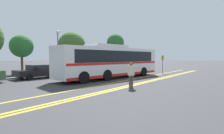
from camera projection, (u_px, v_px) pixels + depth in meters
name	position (u px, v px, depth m)	size (l,w,h in m)	color
ground_plane	(118.00, 77.00, 19.09)	(220.00, 220.00, 0.00)	#38383A
lane_strip_0	(130.00, 80.00, 16.52)	(0.20, 32.14, 0.01)	gold
lane_strip_1	(147.00, 81.00, 15.44)	(0.20, 32.14, 0.01)	gold
lane_strip_2	(150.00, 82.00, 15.22)	(0.20, 32.14, 0.01)	gold
curb_strip	(69.00, 73.00, 22.26)	(40.14, 0.36, 0.15)	#99999E
transit_bus	(112.00, 61.00, 17.79)	(12.64, 3.98, 3.36)	silver
parked_car_1	(40.00, 71.00, 17.75)	(4.80, 2.12, 1.36)	black
pedestrian_0	(131.00, 73.00, 12.03)	(0.47, 0.39, 1.78)	brown
bus_stop_sign	(163.00, 62.00, 22.62)	(0.08, 0.40, 2.39)	#59595E
street_lamp	(58.00, 44.00, 22.43)	(0.45, 0.45, 5.58)	#59595E
tree_0	(72.00, 45.00, 27.69)	(4.28, 4.28, 6.14)	#513823
tree_2	(115.00, 43.00, 32.31)	(3.19, 3.19, 6.44)	#513823
tree_3	(22.00, 46.00, 21.84)	(2.82, 2.82, 4.92)	#513823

